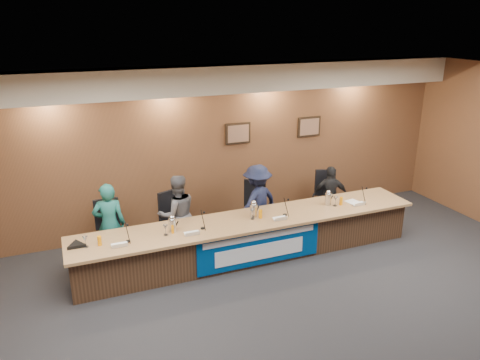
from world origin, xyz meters
The scene contains 40 objects.
floor centered at (0.00, 0.00, 0.00)m, with size 10.00×10.00×0.00m, color black.
ceiling centered at (0.00, 0.00, 3.20)m, with size 10.00×8.00×0.04m, color silver.
wall_back centered at (0.00, 4.00, 1.60)m, with size 10.00×0.04×3.20m, color brown.
soffit centered at (0.00, 3.75, 2.95)m, with size 10.00×0.50×0.50m, color beige.
dais_body centered at (0.00, 2.40, 0.35)m, with size 6.00×0.80×0.70m, color #3D2718.
dais_top centered at (0.00, 2.35, 0.72)m, with size 6.10×0.95×0.05m, color #976D42.
banner centered at (0.00, 1.99, 0.38)m, with size 2.20×0.02×0.65m, color navy.
banner_text_upper centered at (0.00, 1.97, 0.58)m, with size 2.00×0.01×0.10m, color silver.
banner_text_lower centered at (0.00, 1.97, 0.30)m, with size 1.60×0.01×0.28m, color silver.
wall_photo_left centered at (0.40, 3.97, 1.85)m, with size 0.52×0.04×0.42m, color black.
wall_photo_right centered at (2.00, 3.97, 1.85)m, with size 0.52×0.04×0.42m, color black.
panelist_a centered at (-2.28, 3.06, 0.73)m, with size 0.53×0.35×1.46m, color #195B55.
panelist_b centered at (-1.11, 3.06, 0.73)m, with size 0.71×0.55×1.45m, color #4C4B4F.
panelist_c centered at (0.43, 3.06, 0.73)m, with size 0.94×0.54×1.45m, color #151B35.
panelist_d centered at (2.03, 3.06, 0.62)m, with size 0.72×0.30×1.23m, color black.
office_chair_a centered at (-2.28, 3.16, 0.48)m, with size 0.48×0.48×0.08m, color black.
office_chair_b centered at (-1.11, 3.16, 0.48)m, with size 0.48×0.48×0.08m, color black.
office_chair_c centered at (0.43, 3.16, 0.48)m, with size 0.48×0.48×0.08m, color black.
office_chair_d centered at (2.03, 3.16, 0.48)m, with size 0.48×0.48×0.08m, color black.
nameplate_a centered at (-2.25, 2.11, 0.80)m, with size 0.24×0.06×0.09m, color white.
microphone_a centered at (-2.10, 2.26, 0.76)m, with size 0.07×0.07×0.02m, color black.
juice_glass_a centered at (-2.52, 2.31, 0.82)m, with size 0.06×0.06×0.15m, color orange.
water_glass_a centered at (-2.72, 2.32, 0.84)m, with size 0.08×0.08×0.18m, color silver.
nameplate_b centered at (-1.12, 2.09, 0.80)m, with size 0.24×0.06×0.09m, color white.
microphone_b centered at (-0.90, 2.28, 0.76)m, with size 0.07×0.07×0.02m, color black.
juice_glass_b centered at (-1.39, 2.31, 0.82)m, with size 0.06×0.06×0.15m, color orange.
water_glass_b centered at (-1.51, 2.27, 0.84)m, with size 0.08×0.08×0.18m, color silver.
nameplate_c centered at (0.43, 2.09, 0.80)m, with size 0.24×0.06×0.09m, color white.
microphone_c centered at (0.60, 2.27, 0.76)m, with size 0.07×0.07×0.02m, color black.
juice_glass_c centered at (0.16, 2.32, 0.82)m, with size 0.06×0.06×0.15m, color orange.
water_glass_c centered at (0.01, 2.34, 0.84)m, with size 0.08×0.08×0.18m, color silver.
nameplate_d centered at (2.06, 2.13, 0.80)m, with size 0.24×0.06×0.09m, color white.
microphone_d centered at (2.18, 2.23, 0.76)m, with size 0.07×0.07×0.02m, color black.
juice_glass_d centered at (1.77, 2.31, 0.82)m, with size 0.06×0.06×0.15m, color orange.
water_glass_d centered at (1.65, 2.31, 0.84)m, with size 0.08×0.08×0.18m, color silver.
carafe_left centered at (-1.38, 2.35, 0.86)m, with size 0.13×0.13×0.22m, color silver.
carafe_mid centered at (0.08, 2.44, 0.86)m, with size 0.13×0.13×0.22m, color silver.
carafe_right centered at (1.55, 2.40, 0.86)m, with size 0.12×0.12×0.22m, color silver.
speakerphone centered at (-2.85, 2.39, 0.78)m, with size 0.32×0.32×0.05m, color black.
paper_stack centered at (2.07, 2.32, 0.75)m, with size 0.22×0.30×0.01m, color white.
Camera 1 is at (-2.93, -4.37, 4.01)m, focal length 35.00 mm.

